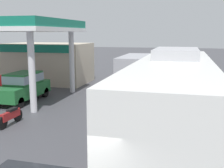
{
  "coord_description": "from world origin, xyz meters",
  "views": [
    {
      "loc": [
        2.23,
        -4.04,
        4.26
      ],
      "look_at": [
        -1.5,
        10.0,
        1.6
      ],
      "focal_mm": 44.66,
      "sensor_mm": 36.0,
      "label": 1
    }
  ],
  "objects": [
    {
      "name": "gas_station_roadside",
      "position": [
        -9.4,
        16.01,
        2.63
      ],
      "size": [
        9.1,
        11.95,
        5.1
      ],
      "color": "#147259",
      "rests_on": "ground"
    },
    {
      "name": "lane_divider_stripe",
      "position": [
        0.0,
        15.0,
        0.0
      ],
      "size": [
        0.16,
        50.0,
        0.01
      ],
      "primitive_type": "cube",
      "color": "#D8CC4C",
      "rests_on": "ground"
    },
    {
      "name": "motorcycle_parked_forecourt",
      "position": [
        -5.57,
        6.86,
        0.44
      ],
      "size": [
        0.55,
        1.8,
        0.92
      ],
      "color": "black",
      "rests_on": "ground"
    },
    {
      "name": "coach_bus_main",
      "position": [
        1.88,
        5.8,
        1.72
      ],
      "size": [
        2.6,
        11.04,
        3.69
      ],
      "color": "white",
      "rests_on": "ground"
    },
    {
      "name": "ground",
      "position": [
        0.0,
        20.0,
        0.0
      ],
      "size": [
        120.0,
        120.0,
        0.0
      ],
      "primitive_type": "plane",
      "color": "#424247"
    },
    {
      "name": "car_at_pump",
      "position": [
        -7.63,
        11.18,
        1.01
      ],
      "size": [
        1.7,
        4.2,
        1.82
      ],
      "color": "#1E602D",
      "rests_on": "ground"
    },
    {
      "name": "minibus_opposing_lane",
      "position": [
        -1.85,
        18.47,
        1.47
      ],
      "size": [
        2.04,
        6.13,
        2.44
      ],
      "color": "#A5A5AD",
      "rests_on": "ground"
    },
    {
      "name": "pedestrian_by_shop",
      "position": [
        -8.39,
        13.21,
        0.93
      ],
      "size": [
        0.55,
        0.22,
        1.66
      ],
      "color": "#33333F",
      "rests_on": "ground"
    }
  ]
}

